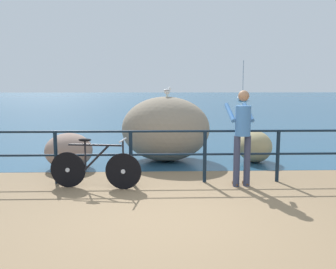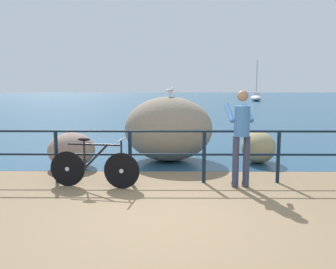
% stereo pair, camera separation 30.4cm
% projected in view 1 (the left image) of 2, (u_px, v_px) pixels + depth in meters
% --- Properties ---
extents(ground_plane, '(120.00, 120.00, 0.10)m').
position_uv_depth(ground_plane, '(159.00, 113.00, 24.94)').
color(ground_plane, '#846B4C').
extents(sea_surface, '(120.00, 90.00, 0.01)m').
position_uv_depth(sea_surface, '(158.00, 98.00, 52.41)').
color(sea_surface, navy).
rests_on(sea_surface, ground_plane).
extents(promenade_railing, '(10.04, 0.07, 1.02)m').
position_uv_depth(promenade_railing, '(168.00, 150.00, 6.88)').
color(promenade_railing, black).
rests_on(promenade_railing, ground_plane).
extents(bicycle, '(1.69, 0.48, 0.92)m').
position_uv_depth(bicycle, '(96.00, 167.00, 6.52)').
color(bicycle, black).
rests_on(bicycle, ground_plane).
extents(person_at_railing, '(0.49, 0.65, 1.78)m').
position_uv_depth(person_at_railing, '(242.00, 133.00, 6.60)').
color(person_at_railing, '#333851').
rests_on(person_at_railing, ground_plane).
extents(breakwater_boulder_main, '(2.18, 1.85, 1.59)m').
position_uv_depth(breakwater_boulder_main, '(166.00, 129.00, 8.91)').
color(breakwater_boulder_main, gray).
rests_on(breakwater_boulder_main, ground).
extents(breakwater_boulder_left, '(1.06, 1.07, 0.80)m').
position_uv_depth(breakwater_boulder_left, '(69.00, 151.00, 8.12)').
color(breakwater_boulder_left, gray).
rests_on(breakwater_boulder_left, ground).
extents(breakwater_boulder_right, '(0.81, 1.01, 0.77)m').
position_uv_depth(breakwater_boulder_right, '(255.00, 146.00, 8.80)').
color(breakwater_boulder_right, '#9D8D63').
rests_on(breakwater_boulder_right, ground).
extents(seagull, '(0.24, 0.32, 0.23)m').
position_uv_depth(seagull, '(167.00, 91.00, 8.84)').
color(seagull, gold).
rests_on(seagull, breakwater_boulder_main).
extents(sailboat, '(2.10, 4.57, 4.90)m').
position_uv_depth(sailboat, '(242.00, 97.00, 44.52)').
color(sailboat, white).
rests_on(sailboat, sea_surface).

